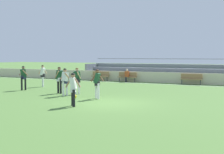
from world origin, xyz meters
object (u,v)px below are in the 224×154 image
object	(u,v)px
bench_far_left	(191,78)
player_dark_on_ball	(97,81)
bleacher_stand	(166,72)
bench_far_right	(127,76)
player_white_deep_cover	(43,74)
player_dark_challenging	(59,78)
player_dark_trailing_run	(77,78)
player_white_wide_right	(65,79)
bench_near_bin	(100,75)
player_dark_dropping_back	(23,76)
spectator_seated	(127,74)
soccer_ball	(75,96)
player_white_wide_left	(73,87)

from	to	relation	value
bench_far_left	player_dark_on_ball	world-z (taller)	player_dark_on_ball
bleacher_stand	bench_far_left	bearing A→B (deg)	-43.54
bench_far_right	player_white_deep_cover	size ratio (longest dim) A/B	1.06
player_white_deep_cover	player_dark_challenging	bearing A→B (deg)	-38.27
player_dark_on_ball	player_dark_trailing_run	xyz separation A→B (m)	(-2.14, 1.23, 0.00)
bleacher_stand	player_dark_trailing_run	xyz separation A→B (m)	(-2.05, -12.72, 0.12)
player_white_wide_right	bench_near_bin	bearing A→B (deg)	107.65
player_white_wide_right	player_dark_trailing_run	distance (m)	1.01
player_dark_dropping_back	player_dark_trailing_run	xyz separation A→B (m)	(4.65, -0.26, -0.02)
spectator_seated	player_dark_on_ball	world-z (taller)	player_dark_on_ball
bench_far_right	bench_far_left	world-z (taller)	same
player_dark_dropping_back	soccer_ball	xyz separation A→B (m)	(5.52, -1.87, -0.91)
player_white_wide_right	player_dark_on_ball	world-z (taller)	same
bench_far_right	player_white_wide_left	bearing A→B (deg)	-77.09
bench_far_left	player_dark_challenging	distance (m)	11.85
spectator_seated	soccer_ball	size ratio (longest dim) A/B	5.50
bench_far_left	spectator_seated	xyz separation A→B (m)	(-5.89, -0.12, 0.16)
bench_far_right	player_dark_on_ball	world-z (taller)	player_dark_on_ball
bench_far_right	player_dark_trailing_run	bearing A→B (deg)	-85.29
player_dark_on_ball	player_dark_challenging	world-z (taller)	player_dark_challenging
soccer_ball	player_dark_trailing_run	bearing A→B (deg)	118.57
player_white_deep_cover	soccer_ball	bearing A→B (deg)	-36.84
soccer_ball	player_white_wide_left	bearing A→B (deg)	-58.29
player_dark_challenging	player_dark_trailing_run	xyz separation A→B (m)	(1.24, 0.17, -0.03)
player_dark_challenging	soccer_ball	world-z (taller)	player_dark_challenging
player_white_wide_right	player_white_wide_left	size ratio (longest dim) A/B	1.04
player_dark_challenging	player_white_wide_left	world-z (taller)	player_dark_challenging
spectator_seated	player_white_wide_left	distance (m)	14.10
bleacher_stand	player_dark_trailing_run	distance (m)	12.88
player_dark_challenging	player_dark_trailing_run	world-z (taller)	player_dark_challenging
spectator_seated	player_dark_challenging	world-z (taller)	player_dark_challenging
bench_far_right	player_dark_trailing_run	world-z (taller)	player_dark_trailing_run
bleacher_stand	player_white_wide_left	size ratio (longest dim) A/B	10.44
bench_far_left	bench_near_bin	size ratio (longest dim) A/B	1.00
bench_near_bin	player_white_deep_cover	bearing A→B (deg)	-100.35
bench_near_bin	spectator_seated	size ratio (longest dim) A/B	1.49
bench_far_right	bench_near_bin	xyz separation A→B (m)	(-2.86, 0.00, 0.00)
bleacher_stand	player_dark_on_ball	size ratio (longest dim) A/B	10.04
spectator_seated	player_dark_challenging	size ratio (longest dim) A/B	0.70
player_dark_trailing_run	soccer_ball	world-z (taller)	player_dark_trailing_run
bench_near_bin	soccer_ball	xyz separation A→B (m)	(4.55, -11.45, -0.44)
bench_far_right	player_dark_challenging	world-z (taller)	player_dark_challenging
bench_near_bin	player_dark_dropping_back	world-z (taller)	player_dark_dropping_back
player_white_deep_cover	player_white_wide_left	bearing A→B (deg)	-42.79
player_dark_trailing_run	soccer_ball	size ratio (longest dim) A/B	7.64
player_dark_challenging	soccer_ball	bearing A→B (deg)	-34.19
player_dark_trailing_run	soccer_ball	xyz separation A→B (m)	(0.88, -1.61, -0.89)
bench_far_right	bench_near_bin	size ratio (longest dim) A/B	1.00
player_dark_on_ball	player_white_deep_cover	xyz separation A→B (m)	(-7.10, 3.99, 0.02)
player_white_deep_cover	player_dark_dropping_back	bearing A→B (deg)	-82.79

